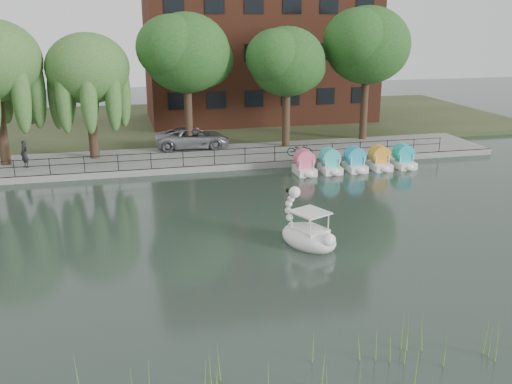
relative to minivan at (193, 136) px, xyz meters
name	(u,v)px	position (x,y,z in m)	size (l,w,h in m)	color
ground_plane	(267,249)	(0.69, -18.34, -1.24)	(120.00, 120.00, 0.00)	#35413C
promenade	(208,158)	(0.69, -2.34, -1.04)	(40.00, 6.00, 0.40)	gray
kerb	(215,168)	(0.69, -5.29, -1.04)	(40.00, 0.25, 0.40)	gray
land_strip	(184,122)	(0.69, 11.66, -1.06)	(60.00, 22.00, 0.36)	#47512D
railing	(214,153)	(0.69, -5.09, -0.10)	(32.00, 0.05, 1.00)	black
apartment_building	(258,18)	(7.69, 11.63, 8.12)	(20.00, 10.07, 18.00)	#4C1E16
willow_mid	(88,69)	(-6.81, -1.34, 5.01)	(5.32, 5.32, 8.15)	#473323
broadleaf_center	(186,53)	(-0.31, -0.34, 5.82)	(6.00, 6.00, 9.25)	#473323
broadleaf_right	(287,62)	(6.69, -0.84, 5.14)	(5.40, 5.40, 8.32)	#473323
broadleaf_far	(368,46)	(13.19, 0.16, 6.16)	(6.30, 6.30, 9.71)	#473323
minivan	(193,136)	(0.00, 0.00, 0.00)	(6.06, 2.78, 1.69)	gray
bicycle	(300,149)	(6.69, -4.26, -0.34)	(1.72, 0.60, 1.00)	gray
pedestrian	(24,152)	(-10.96, -3.05, 0.15)	(0.71, 0.48, 1.98)	black
swan_boat	(308,233)	(2.55, -18.27, -0.71)	(2.82, 3.34, 2.42)	white
pedal_boat_row	(355,161)	(9.44, -7.19, -0.64)	(7.95, 1.70, 1.40)	white
reed_bank	(423,352)	(2.69, -27.84, -0.64)	(24.00, 2.40, 1.20)	#669938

